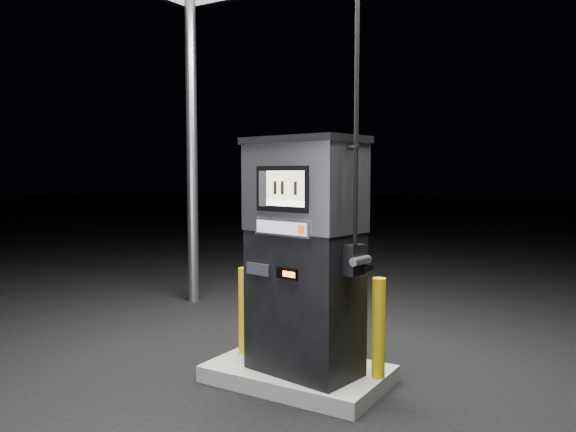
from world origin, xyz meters
The scene contains 5 objects.
ground centered at (0.00, 0.00, 0.00)m, with size 80.00×80.00×0.00m, color black.
pump_island centered at (0.00, 0.00, 0.07)m, with size 1.60×1.00×0.15m, color slate.
fuel_dispenser centered at (0.12, -0.10, 1.22)m, with size 1.20×0.78×4.33m.
bollard_left centered at (-0.64, 0.04, 0.58)m, with size 0.11×0.11×0.85m, color gold.
bollard_right centered at (0.74, 0.12, 0.59)m, with size 0.12×0.12×0.87m, color gold.
Camera 1 is at (2.56, -4.36, 1.93)m, focal length 35.00 mm.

